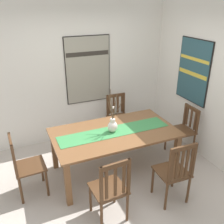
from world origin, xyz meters
The scene contains 13 objects.
ground_plane centered at (0.00, 0.00, -0.01)m, with size 6.40×6.40×0.03m, color #B2A89E.
wall_back centered at (0.00, 1.86, 1.35)m, with size 6.40×0.12×2.70m, color silver.
wall_side centered at (1.86, 0.00, 1.35)m, with size 0.12×6.40×2.70m, color silver.
dining_table centered at (0.14, 0.42, 0.65)m, with size 1.95×1.08×0.74m.
table_runner centered at (0.14, 0.42, 0.74)m, with size 1.80×0.36×0.01m, color #388447.
centerpiece_vase centered at (0.11, 0.42, 0.86)m, with size 0.19×0.28×0.65m.
chair_0 centered at (0.66, 1.40, 0.49)m, with size 0.43×0.43×0.91m.
chair_1 centered at (1.52, 0.42, 0.48)m, with size 0.43×0.43×0.90m.
chair_2 centered at (-1.25, 0.42, 0.51)m, with size 0.44×0.44×0.96m.
chair_3 centered at (0.61, -0.56, 0.52)m, with size 0.43×0.43×0.99m.
chair_4 centered at (-0.32, -0.51, 0.50)m, with size 0.44×0.44×0.97m.
painting_on_back_wall centered at (0.19, 1.79, 1.39)m, with size 0.90×0.05×1.30m.
painting_on_side_wall centered at (1.79, 0.67, 1.47)m, with size 0.05×0.78×1.13m.
Camera 1 is at (-1.27, -2.74, 2.65)m, focal length 40.06 mm.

